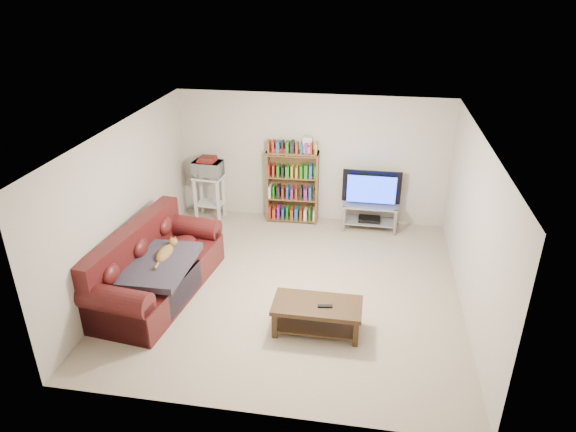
% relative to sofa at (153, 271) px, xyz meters
% --- Properties ---
extents(floor, '(5.00, 5.00, 0.00)m').
position_rel_sofa_xyz_m(floor, '(1.97, 0.44, -0.35)').
color(floor, tan).
rests_on(floor, ground).
extents(ceiling, '(5.00, 5.00, 0.00)m').
position_rel_sofa_xyz_m(ceiling, '(1.97, 0.44, 2.05)').
color(ceiling, white).
rests_on(ceiling, ground).
extents(wall_back, '(5.00, 0.00, 5.00)m').
position_rel_sofa_xyz_m(wall_back, '(1.97, 2.94, 0.85)').
color(wall_back, beige).
rests_on(wall_back, ground).
extents(wall_front, '(5.00, 0.00, 5.00)m').
position_rel_sofa_xyz_m(wall_front, '(1.97, -2.06, 0.85)').
color(wall_front, beige).
rests_on(wall_front, ground).
extents(wall_left, '(0.00, 5.00, 5.00)m').
position_rel_sofa_xyz_m(wall_left, '(-0.53, 0.44, 0.85)').
color(wall_left, beige).
rests_on(wall_left, ground).
extents(wall_right, '(0.00, 5.00, 5.00)m').
position_rel_sofa_xyz_m(wall_right, '(4.47, 0.44, 0.85)').
color(wall_right, beige).
rests_on(wall_right, ground).
extents(sofa, '(1.32, 2.50, 1.02)m').
position_rel_sofa_xyz_m(sofa, '(0.00, 0.00, 0.00)').
color(sofa, '#471212').
rests_on(sofa, floor).
extents(blanket, '(0.98, 1.24, 0.20)m').
position_rel_sofa_xyz_m(blanket, '(0.17, -0.19, 0.24)').
color(blanket, '#312D38').
rests_on(blanket, sofa).
extents(cat, '(0.34, 0.68, 0.20)m').
position_rel_sofa_xyz_m(cat, '(0.20, 0.03, 0.30)').
color(cat, brown).
rests_on(cat, sofa).
extents(coffee_table, '(1.17, 0.59, 0.42)m').
position_rel_sofa_xyz_m(coffee_table, '(2.48, -0.53, -0.06)').
color(coffee_table, '#372413').
rests_on(coffee_table, floor).
extents(remote, '(0.20, 0.08, 0.02)m').
position_rel_sofa_xyz_m(remote, '(2.59, -0.58, 0.08)').
color(remote, black).
rests_on(remote, coffee_table).
extents(tv_stand, '(0.99, 0.45, 0.49)m').
position_rel_sofa_xyz_m(tv_stand, '(3.11, 2.63, -0.02)').
color(tv_stand, '#999EA3').
rests_on(tv_stand, floor).
extents(television, '(1.06, 0.15, 0.61)m').
position_rel_sofa_xyz_m(television, '(3.11, 2.63, 0.45)').
color(television, black).
rests_on(television, tv_stand).
extents(dvd_player, '(0.40, 0.28, 0.06)m').
position_rel_sofa_xyz_m(dvd_player, '(3.11, 2.63, -0.16)').
color(dvd_player, black).
rests_on(dvd_player, tv_stand).
extents(bookshelf, '(0.97, 0.32, 1.38)m').
position_rel_sofa_xyz_m(bookshelf, '(1.65, 2.74, 0.36)').
color(bookshelf, brown).
rests_on(bookshelf, floor).
extents(shelf_clutter, '(0.70, 0.23, 0.28)m').
position_rel_sofa_xyz_m(shelf_clutter, '(1.74, 2.75, 1.14)').
color(shelf_clutter, silver).
rests_on(shelf_clutter, bookshelf).
extents(microwave_stand, '(0.56, 0.43, 0.86)m').
position_rel_sofa_xyz_m(microwave_stand, '(0.07, 2.60, 0.20)').
color(microwave_stand, silver).
rests_on(microwave_stand, floor).
extents(microwave, '(0.55, 0.40, 0.29)m').
position_rel_sofa_xyz_m(microwave, '(0.07, 2.60, 0.66)').
color(microwave, silver).
rests_on(microwave, microwave_stand).
extents(game_boxes, '(0.33, 0.30, 0.05)m').
position_rel_sofa_xyz_m(game_boxes, '(0.07, 2.60, 0.83)').
color(game_boxes, maroon).
rests_on(game_boxes, microwave).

